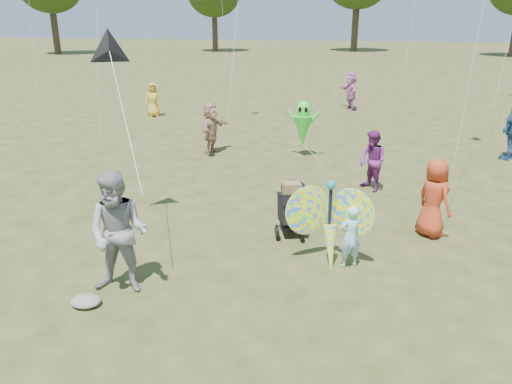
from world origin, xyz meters
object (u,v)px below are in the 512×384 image
crowd_d (211,128)px  alien_kite (303,126)px  crowd_a (434,198)px  crowd_g (153,100)px  butterfly_kite (330,223)px  crowd_e (372,161)px  crowd_j (351,91)px  adult_man (119,233)px  jogging_stroller (292,204)px  child_girl (350,237)px

crowd_d → alien_kite: alien_kite is taller
crowd_a → alien_kite: bearing=-6.5°
crowd_d → crowd_g: bearing=48.8°
crowd_a → butterfly_kite: butterfly_kite is taller
crowd_e → crowd_j: (-0.51, 11.36, 0.09)m
adult_man → alien_kite: adult_man is taller
jogging_stroller → alien_kite: size_ratio=0.64×
child_girl → crowd_a: crowd_a is taller
alien_kite → jogging_stroller: bearing=-87.1°
crowd_d → butterfly_kite: crowd_d is taller
crowd_g → crowd_a: bearing=-70.5°
crowd_d → child_girl: bearing=-135.6°
adult_man → crowd_g: size_ratio=1.38×
crowd_d → crowd_g: size_ratio=1.12×
adult_man → crowd_e: 6.94m
crowd_j → jogging_stroller: size_ratio=1.50×
child_girl → jogging_stroller: bearing=-73.4°
crowd_g → alien_kite: bearing=-61.2°
jogging_stroller → butterfly_kite: butterfly_kite is taller
crowd_a → jogging_stroller: crowd_a is taller
crowd_e → crowd_d: bearing=-155.2°
child_girl → crowd_j: (0.02, 15.54, 0.28)m
jogging_stroller → crowd_j: bearing=69.2°
crowd_j → jogging_stroller: 14.31m
crowd_d → jogging_stroller: 6.43m
crowd_e → jogging_stroller: 3.36m
adult_man → alien_kite: size_ratio=1.14×
crowd_a → crowd_j: crowd_j is taller
crowd_a → jogging_stroller: size_ratio=1.41×
crowd_a → crowd_e: 2.77m
crowd_e → crowd_j: 11.37m
crowd_a → crowd_g: (-9.91, 10.70, -0.07)m
crowd_d → alien_kite: 2.87m
jogging_stroller → crowd_d: bearing=103.2°
child_girl → crowd_d: (-4.29, 6.88, 0.24)m
crowd_j → alien_kite: alien_kite is taller
crowd_a → butterfly_kite: (-1.96, -1.57, -0.01)m
child_girl → crowd_a: 2.29m
adult_man → crowd_e: bearing=51.6°
crowd_g → butterfly_kite: (7.95, -12.27, 0.05)m
crowd_g → crowd_j: crowd_j is taller
crowd_a → alien_kite: alien_kite is taller
crowd_d → crowd_e: bearing=-106.9°
crowd_e → butterfly_kite: size_ratio=0.87×
adult_man → butterfly_kite: adult_man is taller
crowd_d → jogging_stroller: crowd_d is taller
adult_man → crowd_a: bearing=28.3°
adult_man → crowd_j: 17.35m
jogging_stroller → butterfly_kite: bearing=-73.2°
adult_man → crowd_j: adult_man is taller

